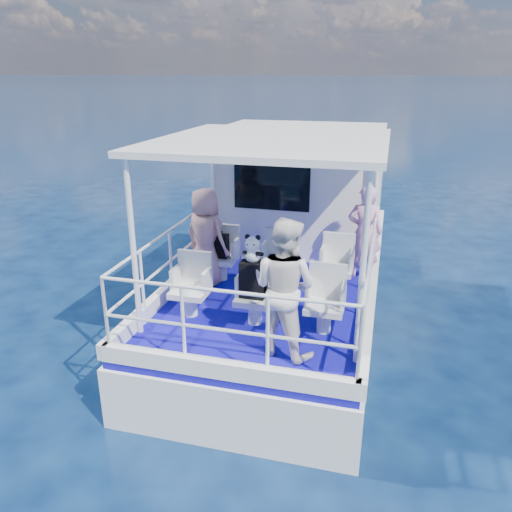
{
  "coord_description": "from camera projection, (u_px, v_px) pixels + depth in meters",
  "views": [
    {
      "loc": [
        1.51,
        -6.76,
        4.0
      ],
      "look_at": [
        -0.17,
        -0.4,
        1.57
      ],
      "focal_mm": 35.0,
      "sensor_mm": 36.0,
      "label": 1
    }
  ],
  "objects": [
    {
      "name": "backpack_center",
      "position": [
        253.0,
        280.0,
        6.34
      ],
      "size": [
        0.32,
        0.18,
        0.48
      ],
      "primitive_type": "cube",
      "color": "black",
      "rests_on": "seat_center_aft"
    },
    {
      "name": "deck",
      "position": [
        287.0,
        269.0,
        8.49
      ],
      "size": [
        2.9,
        6.9,
        0.1
      ],
      "primitive_type": "cube",
      "color": "#0F097C",
      "rests_on": "hull"
    },
    {
      "name": "seat_stbd_fwd",
      "position": [
        336.0,
        279.0,
        7.46
      ],
      "size": [
        0.48,
        0.46,
        0.38
      ],
      "primitive_type": "cube",
      "color": "silver",
      "rests_on": "deck"
    },
    {
      "name": "seat_stbd_aft",
      "position": [
        324.0,
        318.0,
        6.29
      ],
      "size": [
        0.48,
        0.46,
        0.38
      ],
      "primitive_type": "cube",
      "color": "silver",
      "rests_on": "deck"
    },
    {
      "name": "railings",
      "position": [
        265.0,
        273.0,
        6.87
      ],
      "size": [
        2.84,
        3.59,
        1.0
      ],
      "primitive_type": null,
      "color": "white",
      "rests_on": "deck"
    },
    {
      "name": "canopy",
      "position": [
        273.0,
        141.0,
        6.61
      ],
      "size": [
        3.0,
        3.2,
        0.08
      ],
      "primitive_type": "cube",
      "color": "white",
      "rests_on": "cabin"
    },
    {
      "name": "seat_port_fwd",
      "position": [
        221.0,
        268.0,
        7.9
      ],
      "size": [
        0.48,
        0.46,
        0.38
      ],
      "primitive_type": "cube",
      "color": "silver",
      "rests_on": "deck"
    },
    {
      "name": "panda",
      "position": [
        253.0,
        249.0,
        6.21
      ],
      "size": [
        0.23,
        0.19,
        0.35
      ],
      "primitive_type": null,
      "color": "white",
      "rests_on": "backpack_center"
    },
    {
      "name": "passenger_stbd_fwd",
      "position": [
        365.0,
        232.0,
        7.8
      ],
      "size": [
        0.56,
        0.38,
        1.49
      ],
      "primitive_type": "imported",
      "rotation": [
        0.0,
        0.0,
        3.18
      ],
      "color": "#EE9AC5",
      "rests_on": "deck"
    },
    {
      "name": "cabin",
      "position": [
        302.0,
        187.0,
        9.27
      ],
      "size": [
        2.85,
        2.0,
        2.2
      ],
      "primitive_type": "cube",
      "color": "white",
      "rests_on": "deck"
    },
    {
      "name": "canopy_posts",
      "position": [
        271.0,
        225.0,
        6.96
      ],
      "size": [
        2.77,
        2.97,
        2.2
      ],
      "color": "white",
      "rests_on": "deck"
    },
    {
      "name": "seat_center_fwd",
      "position": [
        277.0,
        273.0,
        7.68
      ],
      "size": [
        0.48,
        0.46,
        0.38
      ],
      "primitive_type": "cube",
      "color": "silver",
      "rests_on": "deck"
    },
    {
      "name": "passenger_port_fwd",
      "position": [
        206.0,
        236.0,
        7.6
      ],
      "size": [
        0.66,
        0.56,
        1.5
      ],
      "primitive_type": "imported",
      "rotation": [
        0.0,
        0.0,
        2.81
      ],
      "color": "tan",
      "rests_on": "deck"
    },
    {
      "name": "seat_center_aft",
      "position": [
        255.0,
        310.0,
        6.5
      ],
      "size": [
        0.48,
        0.46,
        0.38
      ],
      "primitive_type": "cube",
      "color": "silver",
      "rests_on": "deck"
    },
    {
      "name": "compact_camera",
      "position": [
        219.0,
        233.0,
        7.67
      ],
      "size": [
        0.09,
        0.05,
        0.05
      ],
      "primitive_type": "cube",
      "color": "black",
      "rests_on": "backpack_port"
    },
    {
      "name": "ground",
      "position": [
        273.0,
        342.0,
        7.88
      ],
      "size": [
        2000.0,
        2000.0,
        0.0
      ],
      "primitive_type": "plane",
      "color": "#071634",
      "rests_on": "ground"
    },
    {
      "name": "hull",
      "position": [
        286.0,
        314.0,
        8.78
      ],
      "size": [
        3.0,
        7.0,
        1.6
      ],
      "primitive_type": "cube",
      "color": "white",
      "rests_on": "ground"
    },
    {
      "name": "backpack_port",
      "position": [
        219.0,
        246.0,
        7.76
      ],
      "size": [
        0.28,
        0.16,
        0.37
      ],
      "primitive_type": "cube",
      "color": "black",
      "rests_on": "seat_port_fwd"
    },
    {
      "name": "passenger_stbd_aft",
      "position": [
        284.0,
        287.0,
        5.63
      ],
      "size": [
        0.96,
        0.86,
        1.64
      ],
      "primitive_type": "imported",
      "rotation": [
        0.0,
        0.0,
        2.79
      ],
      "color": "white",
      "rests_on": "deck"
    },
    {
      "name": "seat_port_aft",
      "position": [
        191.0,
        302.0,
        6.72
      ],
      "size": [
        0.48,
        0.46,
        0.38
      ],
      "primitive_type": "cube",
      "color": "silver",
      "rests_on": "deck"
    }
  ]
}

